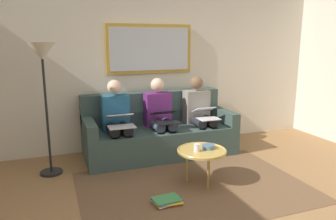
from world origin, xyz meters
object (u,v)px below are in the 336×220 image
object	(u,v)px
laptop_white	(206,114)
standing_lamp	(43,66)
cup	(197,148)
person_middle	(160,115)
laptop_black	(165,117)
magazine_stack	(167,201)
bowl	(208,147)
couch	(158,133)
person_right	(117,118)
person_left	(199,111)
coffee_table	(202,151)
framed_mirror	(150,49)
laptop_silver	(120,121)

from	to	relation	value
laptop_white	standing_lamp	bearing A→B (deg)	-0.89
cup	standing_lamp	world-z (taller)	standing_lamp
laptop_white	person_middle	world-z (taller)	person_middle
laptop_white	laptop_black	bearing A→B (deg)	-0.05
cup	magazine_stack	size ratio (longest dim) A/B	0.29
standing_lamp	bowl	bearing A→B (deg)	152.25
standing_lamp	laptop_white	bearing A→B (deg)	179.11
couch	laptop_black	bearing A→B (deg)	90.00
laptop_black	person_right	world-z (taller)	person_right
person_right	standing_lamp	world-z (taller)	standing_lamp
couch	laptop_black	xyz separation A→B (m)	(0.00, 0.30, 0.32)
cup	person_right	world-z (taller)	person_right
magazine_stack	person_left	bearing A→B (deg)	-126.01
couch	magazine_stack	size ratio (longest dim) A/B	7.02
couch	person_right	size ratio (longest dim) A/B	1.93
laptop_black	coffee_table	bearing A→B (deg)	97.72
couch	person_middle	bearing A→B (deg)	90.00
framed_mirror	coffee_table	size ratio (longest dim) A/B	2.35
person_right	laptop_silver	xyz separation A→B (m)	(0.00, 0.23, 0.02)
person_middle	laptop_silver	world-z (taller)	person_middle
coffee_table	person_middle	distance (m)	1.17
laptop_black	magazine_stack	bearing A→B (deg)	71.06
couch	cup	size ratio (longest dim) A/B	24.44
bowl	laptop_white	bearing A→B (deg)	-115.04
coffee_table	bowl	distance (m)	0.11
person_left	laptop_white	xyz separation A→B (m)	(0.00, 0.23, 0.02)
coffee_table	person_right	xyz separation A→B (m)	(0.76, -1.15, 0.20)
person_left	framed_mirror	bearing A→B (deg)	-35.52
cup	laptop_silver	size ratio (longest dim) A/B	0.24
person_left	person_middle	bearing A→B (deg)	0.00
bowl	person_right	xyz separation A→B (m)	(0.86, -1.13, 0.16)
magazine_stack	standing_lamp	bearing A→B (deg)	-48.18
couch	cup	bearing A→B (deg)	92.22
laptop_black	laptop_silver	distance (m)	0.64
coffee_table	laptop_silver	bearing A→B (deg)	-50.11
couch	person_middle	world-z (taller)	person_middle
framed_mirror	laptop_silver	distance (m)	1.32
coffee_table	laptop_silver	size ratio (longest dim) A/B	1.54
person_left	laptop_silver	size ratio (longest dim) A/B	3.04
bowl	person_right	distance (m)	1.43
bowl	standing_lamp	distance (m)	2.20
framed_mirror	person_left	xyz separation A→B (m)	(-0.64, 0.46, -0.94)
framed_mirror	person_right	size ratio (longest dim) A/B	1.19
person_middle	couch	bearing A→B (deg)	-90.00
bowl	laptop_white	xyz separation A→B (m)	(-0.42, -0.90, 0.18)
couch	standing_lamp	xyz separation A→B (m)	(1.55, 0.27, 1.06)
bowl	person_right	size ratio (longest dim) A/B	0.13
cup	laptop_white	size ratio (longest dim) A/B	0.24
person_middle	laptop_silver	size ratio (longest dim) A/B	3.04
laptop_white	person_right	size ratio (longest dim) A/B	0.32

